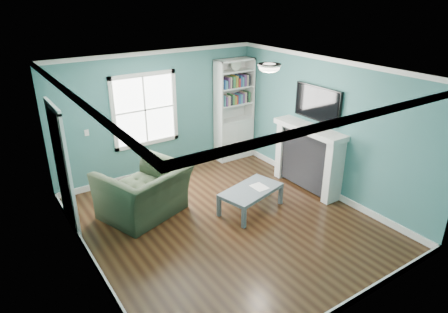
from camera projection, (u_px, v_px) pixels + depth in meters
floor at (226, 223)px, 6.86m from camera, size 5.00×5.00×0.00m
room_walls at (226, 136)px, 6.24m from camera, size 5.00×5.00×5.00m
trim at (226, 157)px, 6.37m from camera, size 4.50×5.00×2.60m
window at (145, 110)px, 8.04m from camera, size 1.40×0.06×1.50m
bookshelf at (234, 120)px, 9.16m from camera, size 0.90×0.35×2.31m
fireplace at (308, 158)px, 7.83m from camera, size 0.44×1.58×1.30m
tv at (318, 103)px, 7.46m from camera, size 0.06×1.10×0.65m
door at (62, 168)px, 6.37m from camera, size 0.12×0.98×2.17m
ceiling_fixture at (269, 67)px, 6.40m from camera, size 0.38×0.38×0.15m
light_switch at (87, 133)px, 7.52m from camera, size 0.08×0.01×0.12m
recliner at (143, 184)px, 6.88m from camera, size 1.59×1.30×1.20m
coffee_table at (251, 192)px, 7.13m from camera, size 1.27×0.89×0.42m
paper_sheet at (259, 187)px, 7.18m from camera, size 0.25×0.31×0.00m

